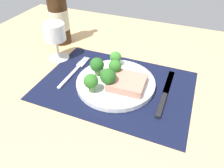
% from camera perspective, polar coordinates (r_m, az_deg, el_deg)
% --- Properties ---
extents(ground_plane, '(1.40, 1.10, 0.03)m').
position_cam_1_polar(ground_plane, '(0.67, 0.97, -1.40)').
color(ground_plane, tan).
extents(placemat, '(0.47, 0.33, 0.00)m').
position_cam_1_polar(placemat, '(0.66, 0.99, -0.31)').
color(placemat, black).
rests_on(placemat, ground_plane).
extents(plate, '(0.24, 0.24, 0.02)m').
position_cam_1_polar(plate, '(0.66, 1.00, 0.34)').
color(plate, silver).
rests_on(plate, placemat).
extents(steak, '(0.11, 0.10, 0.02)m').
position_cam_1_polar(steak, '(0.63, 4.13, 0.39)').
color(steak, tan).
rests_on(steak, plate).
extents(broccoli_near_fork, '(0.05, 0.05, 0.06)m').
position_cam_1_polar(broccoli_near_fork, '(0.60, -1.08, 2.02)').
color(broccoli_near_fork, '#5B8942').
rests_on(broccoli_near_fork, plate).
extents(broccoli_front_edge, '(0.04, 0.04, 0.06)m').
position_cam_1_polar(broccoli_front_edge, '(0.59, -5.73, 0.63)').
color(broccoli_front_edge, '#5B8942').
rests_on(broccoli_front_edge, plate).
extents(broccoli_near_steak, '(0.04, 0.04, 0.06)m').
position_cam_1_polar(broccoli_near_steak, '(0.66, -4.08, 5.11)').
color(broccoli_near_steak, '#5B8942').
rests_on(broccoli_near_steak, plate).
extents(broccoli_center, '(0.04, 0.04, 0.05)m').
position_cam_1_polar(broccoli_center, '(0.71, 0.99, 7.18)').
color(broccoli_center, '#6B994C').
rests_on(broccoli_center, plate).
extents(broccoli_back_left, '(0.04, 0.04, 0.06)m').
position_cam_1_polar(broccoli_back_left, '(0.65, 0.83, 4.73)').
color(broccoli_back_left, '#6B994C').
rests_on(broccoli_back_left, plate).
extents(fork, '(0.02, 0.19, 0.01)m').
position_cam_1_polar(fork, '(0.73, -10.08, 3.51)').
color(fork, silver).
rests_on(fork, placemat).
extents(knife, '(0.02, 0.23, 0.01)m').
position_cam_1_polar(knife, '(0.64, 14.04, -2.95)').
color(knife, black).
rests_on(knife, placemat).
extents(wine_bottle, '(0.08, 0.08, 0.32)m').
position_cam_1_polar(wine_bottle, '(0.89, -14.28, 17.63)').
color(wine_bottle, '#331E0F').
rests_on(wine_bottle, ground_plane).
extents(wine_glass, '(0.07, 0.07, 0.13)m').
position_cam_1_polar(wine_glass, '(0.78, -15.21, 12.83)').
color(wine_glass, silver).
rests_on(wine_glass, ground_plane).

